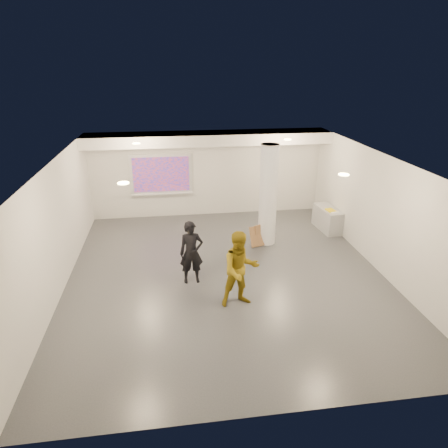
{
  "coord_description": "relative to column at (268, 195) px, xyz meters",
  "views": [
    {
      "loc": [
        -1.33,
        -8.99,
        5.11
      ],
      "look_at": [
        0.0,
        0.4,
        1.25
      ],
      "focal_mm": 32.0,
      "sensor_mm": 36.0,
      "label": 1
    }
  ],
  "objects": [
    {
      "name": "floor",
      "position": [
        -1.5,
        -1.8,
        -1.5
      ],
      "size": [
        8.0,
        9.0,
        0.01
      ],
      "primitive_type": "cube",
      "color": "#3A3D42",
      "rests_on": "ground"
    },
    {
      "name": "ceiling",
      "position": [
        -1.5,
        -1.8,
        1.5
      ],
      "size": [
        8.0,
        9.0,
        0.01
      ],
      "primitive_type": "cube",
      "color": "silver",
      "rests_on": "floor"
    },
    {
      "name": "wall_back",
      "position": [
        -1.5,
        2.7,
        0.0
      ],
      "size": [
        8.0,
        0.01,
        3.0
      ],
      "primitive_type": "cube",
      "color": "silver",
      "rests_on": "floor"
    },
    {
      "name": "wall_front",
      "position": [
        -1.5,
        -6.3,
        0.0
      ],
      "size": [
        8.0,
        0.01,
        3.0
      ],
      "primitive_type": "cube",
      "color": "silver",
      "rests_on": "floor"
    },
    {
      "name": "wall_left",
      "position": [
        -5.5,
        -1.8,
        0.0
      ],
      "size": [
        0.01,
        9.0,
        3.0
      ],
      "primitive_type": "cube",
      "color": "silver",
      "rests_on": "floor"
    },
    {
      "name": "wall_right",
      "position": [
        2.5,
        -1.8,
        0.0
      ],
      "size": [
        0.01,
        9.0,
        3.0
      ],
      "primitive_type": "cube",
      "color": "silver",
      "rests_on": "floor"
    },
    {
      "name": "soffit_band",
      "position": [
        -1.5,
        2.15,
        1.32
      ],
      "size": [
        8.0,
        1.1,
        0.36
      ],
      "primitive_type": "cube",
      "color": "silver",
      "rests_on": "ceiling"
    },
    {
      "name": "downlight_nw",
      "position": [
        -3.7,
        0.7,
        1.48
      ],
      "size": [
        0.22,
        0.22,
        0.02
      ],
      "primitive_type": "cylinder",
      "color": "#FFE788",
      "rests_on": "ceiling"
    },
    {
      "name": "downlight_ne",
      "position": [
        0.7,
        0.7,
        1.48
      ],
      "size": [
        0.22,
        0.22,
        0.02
      ],
      "primitive_type": "cylinder",
      "color": "#FFE788",
      "rests_on": "ceiling"
    },
    {
      "name": "downlight_sw",
      "position": [
        -3.7,
        -3.3,
        1.48
      ],
      "size": [
        0.22,
        0.22,
        0.02
      ],
      "primitive_type": "cylinder",
      "color": "#FFE788",
      "rests_on": "ceiling"
    },
    {
      "name": "downlight_se",
      "position": [
        0.7,
        -3.3,
        1.48
      ],
      "size": [
        0.22,
        0.22,
        0.02
      ],
      "primitive_type": "cylinder",
      "color": "#FFE788",
      "rests_on": "ceiling"
    },
    {
      "name": "column",
      "position": [
        0.0,
        0.0,
        0.0
      ],
      "size": [
        0.52,
        0.52,
        3.0
      ],
      "primitive_type": "cylinder",
      "color": "white",
      "rests_on": "floor"
    },
    {
      "name": "projection_screen",
      "position": [
        -3.1,
        2.65,
        0.03
      ],
      "size": [
        2.1,
        0.13,
        1.42
      ],
      "color": "silver",
      "rests_on": "wall_back"
    },
    {
      "name": "credenza",
      "position": [
        2.22,
        0.71,
        -1.13
      ],
      "size": [
        0.64,
        1.3,
        0.73
      ],
      "primitive_type": "cube",
      "rotation": [
        0.0,
        0.0,
        0.1
      ],
      "color": "#929598",
      "rests_on": "floor"
    },
    {
      "name": "papers_stack",
      "position": [
        2.22,
        0.42,
        -0.76
      ],
      "size": [
        0.31,
        0.36,
        0.02
      ],
      "primitive_type": "cube",
      "rotation": [
        0.0,
        0.0,
        0.23
      ],
      "color": "white",
      "rests_on": "credenza"
    },
    {
      "name": "postit_pad",
      "position": [
        2.18,
        0.49,
        -0.75
      ],
      "size": [
        0.28,
        0.35,
        0.03
      ],
      "primitive_type": "cube",
      "rotation": [
        0.0,
        0.0,
        0.15
      ],
      "color": "yellow",
      "rests_on": "credenza"
    },
    {
      "name": "cardboard_back",
      "position": [
        -0.12,
        -0.09,
        -1.18
      ],
      "size": [
        0.58,
        0.32,
        0.64
      ],
      "primitive_type": "cube",
      "rotation": [
        -0.08,
        0.0,
        0.4
      ],
      "color": "olive",
      "rests_on": "floor"
    },
    {
      "name": "cardboard_front",
      "position": [
        -0.28,
        -0.16,
        -1.2
      ],
      "size": [
        0.61,
        0.42,
        0.6
      ],
      "primitive_type": "cube",
      "rotation": [
        -0.35,
        0.0,
        0.31
      ],
      "color": "olive",
      "rests_on": "floor"
    },
    {
      "name": "woman",
      "position": [
        -2.39,
        -2.03,
        -0.7
      ],
      "size": [
        0.6,
        0.41,
        1.59
      ],
      "primitive_type": "imported",
      "rotation": [
        0.0,
        0.0,
        0.05
      ],
      "color": "black",
      "rests_on": "floor"
    },
    {
      "name": "man",
      "position": [
        -1.39,
        -3.18,
        -0.62
      ],
      "size": [
        0.95,
        0.79,
        1.77
      ],
      "primitive_type": "imported",
      "rotation": [
        0.0,
        0.0,
        0.14
      ],
      "color": "olive",
      "rests_on": "floor"
    }
  ]
}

